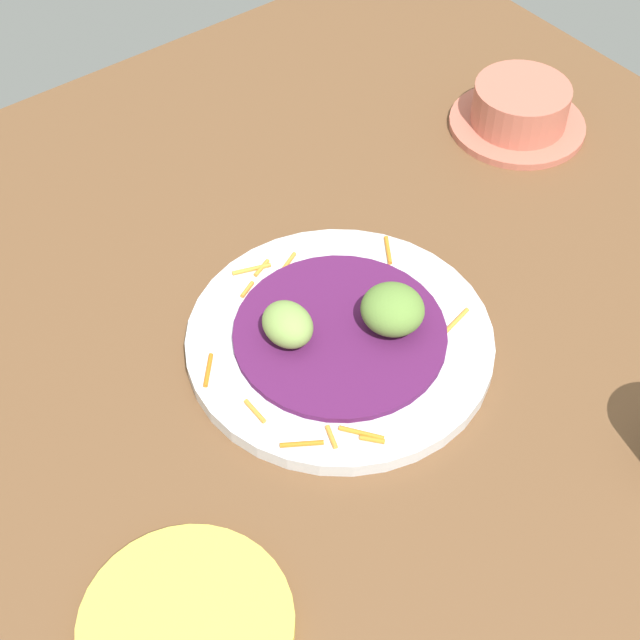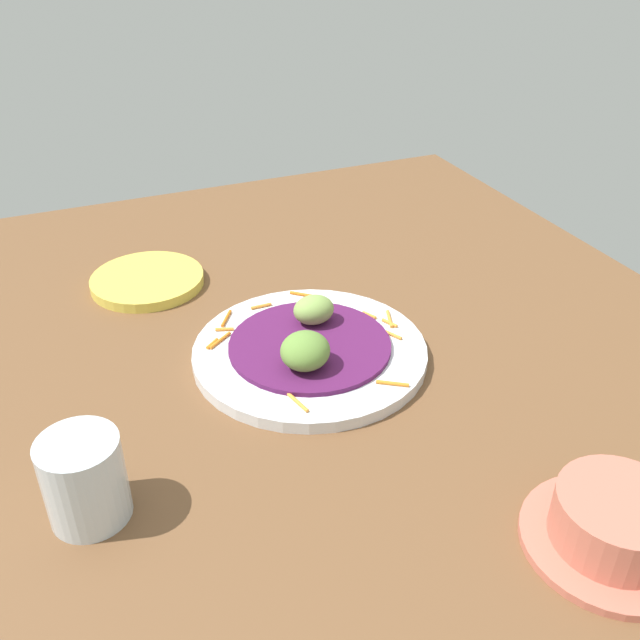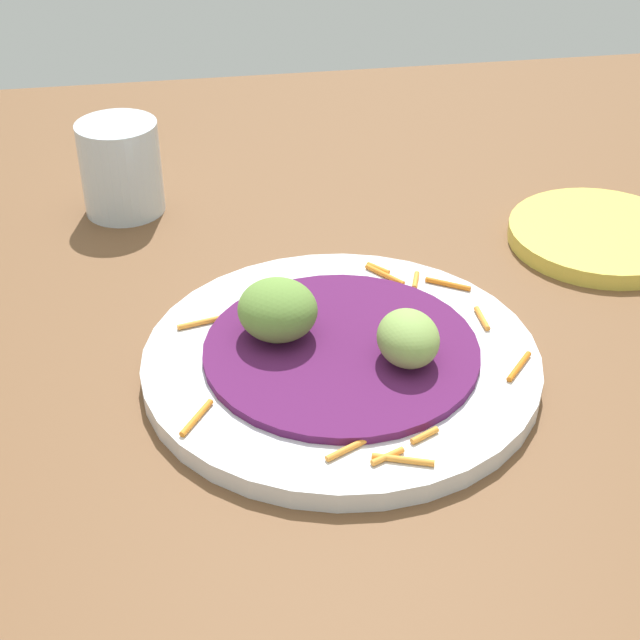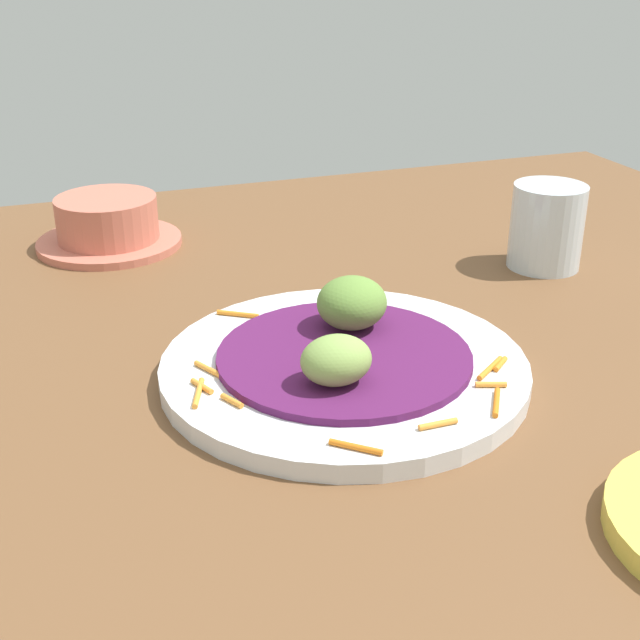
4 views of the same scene
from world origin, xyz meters
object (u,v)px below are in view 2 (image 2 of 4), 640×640
object	(u,v)px
guac_scoop_left	(314,310)
guac_scoop_center	(305,351)
terracotta_bowl	(615,525)
water_glass	(84,479)
side_plate_small	(147,280)
main_plate	(310,352)

from	to	relation	value
guac_scoop_left	guac_scoop_center	xyz separation A→B (cm)	(-4.32, -8.04, 0.29)
terracotta_bowl	water_glass	distance (cm)	44.38
side_plate_small	terracotta_bowl	bearing A→B (deg)	-65.83
guac_scoop_left	guac_scoop_center	size ratio (longest dim) A/B	0.89
guac_scoop_center	terracotta_bowl	bearing A→B (deg)	-64.20
guac_scoop_center	water_glass	bearing A→B (deg)	-156.48
main_plate	terracotta_bowl	world-z (taller)	terracotta_bowl
guac_scoop_center	water_glass	size ratio (longest dim) A/B	0.68
main_plate	guac_scoop_center	world-z (taller)	guac_scoop_center
main_plate	terracotta_bowl	distance (cm)	37.27
main_plate	guac_scoop_left	world-z (taller)	guac_scoop_left
main_plate	side_plate_small	world-z (taller)	same
main_plate	side_plate_small	bearing A→B (deg)	119.51
main_plate	side_plate_small	distance (cm)	28.37
guac_scoop_left	water_glass	size ratio (longest dim) A/B	0.61
main_plate	guac_scoop_center	distance (cm)	5.64
water_glass	guac_scoop_center	bearing A→B (deg)	23.52
terracotta_bowl	guac_scoop_left	bearing A→B (deg)	105.27
guac_scoop_left	terracotta_bowl	size ratio (longest dim) A/B	0.33
guac_scoop_left	side_plate_small	distance (cm)	26.40
guac_scoop_center	terracotta_bowl	world-z (taller)	guac_scoop_center
guac_scoop_left	terracotta_bowl	xyz separation A→B (cm)	(10.64, -38.99, -1.42)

